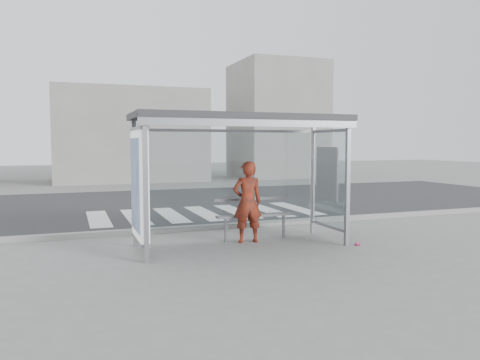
# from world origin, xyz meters

# --- Properties ---
(ground) EXTENTS (80.00, 80.00, 0.00)m
(ground) POSITION_xyz_m (0.00, 0.00, 0.00)
(ground) COLOR slate
(ground) RESTS_ON ground
(road) EXTENTS (30.00, 10.00, 0.01)m
(road) POSITION_xyz_m (0.00, 7.00, 0.00)
(road) COLOR #262628
(road) RESTS_ON ground
(curb) EXTENTS (30.00, 0.18, 0.12)m
(curb) POSITION_xyz_m (0.00, 1.95, 0.06)
(curb) COLOR gray
(curb) RESTS_ON ground
(crosswalk) EXTENTS (6.55, 3.00, 0.00)m
(crosswalk) POSITION_xyz_m (0.50, 4.50, 0.00)
(crosswalk) COLOR silver
(crosswalk) RESTS_ON ground
(bus_shelter) EXTENTS (4.25, 1.65, 2.62)m
(bus_shelter) POSITION_xyz_m (-0.37, 0.06, 1.98)
(bus_shelter) COLOR gray
(bus_shelter) RESTS_ON ground
(building_center) EXTENTS (8.00, 5.00, 5.00)m
(building_center) POSITION_xyz_m (0.00, 18.00, 2.50)
(building_center) COLOR gray
(building_center) RESTS_ON ground
(building_right) EXTENTS (5.00, 5.00, 7.00)m
(building_right) POSITION_xyz_m (9.00, 18.00, 3.50)
(building_right) COLOR gray
(building_right) RESTS_ON ground
(person) EXTENTS (0.65, 0.46, 1.69)m
(person) POSITION_xyz_m (0.23, 0.28, 0.85)
(person) COLOR orange
(person) RESTS_ON ground
(bench) EXTENTS (1.71, 0.31, 0.89)m
(bench) POSITION_xyz_m (0.49, 0.50, 0.53)
(bench) COLOR slate
(bench) RESTS_ON ground
(soda_can) EXTENTS (0.13, 0.09, 0.06)m
(soda_can) POSITION_xyz_m (2.20, -0.79, 0.03)
(soda_can) COLOR #CA3B73
(soda_can) RESTS_ON ground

